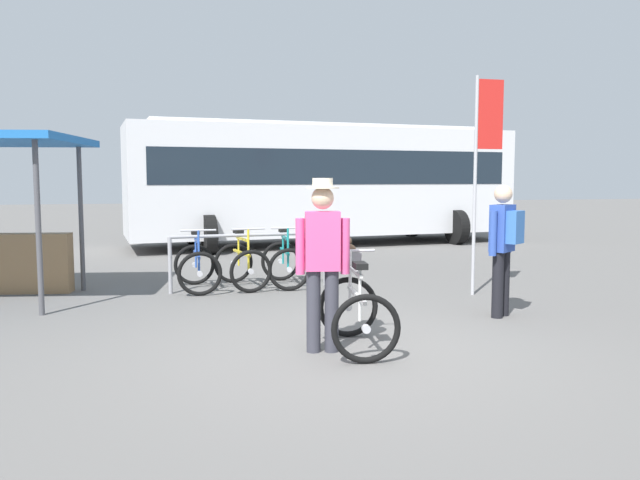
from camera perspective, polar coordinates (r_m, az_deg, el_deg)
The scene contains 10 objects.
ground_plane at distance 6.53m, azimuth 2.01°, elevation -9.76°, with size 80.00×80.00×0.00m, color #605E5B.
bike_rack_rail at distance 9.93m, azimuth -6.23°, elevation -0.77°, with size 2.50×0.23×0.88m.
racked_bike_blue at distance 10.00m, azimuth -10.95°, elevation -2.35°, with size 0.68×1.12×0.97m.
racked_bike_yellow at distance 10.12m, azimuth -7.01°, elevation -2.21°, with size 0.81×1.19×0.98m.
racked_bike_teal at distance 10.27m, azimuth -3.18°, elevation -2.05°, with size 0.72×1.13×0.97m.
featured_bicycle at distance 6.56m, azimuth 3.09°, elevation -5.34°, with size 0.80×1.24×1.09m.
person_with_featured_bike at distance 6.26m, azimuth 0.23°, elevation -1.56°, with size 0.52×0.32×1.72m.
pedestrian_with_backpack at distance 8.19m, azimuth 16.09°, elevation -0.18°, with size 0.48×0.45×1.64m.
bus_distant at distance 16.70m, azimuth 0.37°, elevation 5.59°, with size 10.20×4.04×3.08m.
banner_flag at distance 9.69m, azimuth 14.47°, elevation 8.36°, with size 0.45×0.05×3.20m.
Camera 1 is at (-1.79, -6.04, 1.72)m, focal length 35.77 mm.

